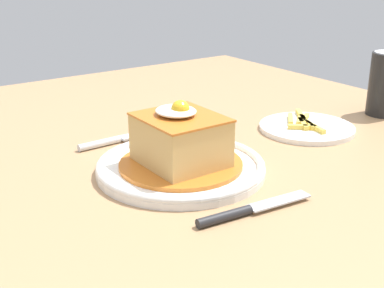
{
  "coord_description": "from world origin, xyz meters",
  "views": [
    {
      "loc": [
        0.65,
        -0.51,
        1.05
      ],
      "look_at": [
        0.07,
        -0.1,
        0.79
      ],
      "focal_mm": 48.6,
      "sensor_mm": 36.0,
      "label": 1
    }
  ],
  "objects_px": {
    "main_plate": "(181,167)",
    "fork": "(111,141)",
    "knife": "(241,212)",
    "side_plate_fries": "(306,127)"
  },
  "relations": [
    {
      "from": "main_plate",
      "to": "side_plate_fries",
      "type": "height_order",
      "value": "main_plate"
    },
    {
      "from": "main_plate",
      "to": "fork",
      "type": "relative_size",
      "value": 1.74
    },
    {
      "from": "side_plate_fries",
      "to": "knife",
      "type": "bearing_deg",
      "value": -59.62
    },
    {
      "from": "main_plate",
      "to": "knife",
      "type": "relative_size",
      "value": 1.48
    },
    {
      "from": "fork",
      "to": "side_plate_fries",
      "type": "height_order",
      "value": "side_plate_fries"
    },
    {
      "from": "fork",
      "to": "knife",
      "type": "xyz_separation_m",
      "value": [
        0.32,
        0.01,
        -0.0
      ]
    },
    {
      "from": "fork",
      "to": "knife",
      "type": "bearing_deg",
      "value": 2.48
    },
    {
      "from": "knife",
      "to": "side_plate_fries",
      "type": "xyz_separation_m",
      "value": [
        -0.18,
        0.31,
        -0.0
      ]
    },
    {
      "from": "fork",
      "to": "side_plate_fries",
      "type": "relative_size",
      "value": 0.83
    },
    {
      "from": "main_plate",
      "to": "knife",
      "type": "bearing_deg",
      "value": -5.91
    }
  ]
}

